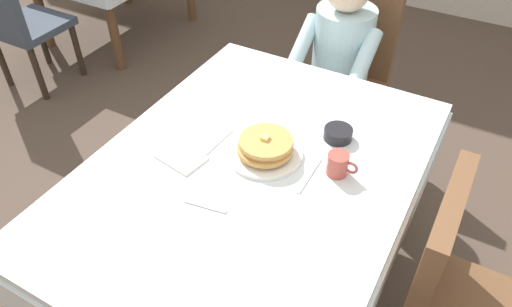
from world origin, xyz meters
TOP-DOWN VIEW (x-y plane):
  - ground_plane at (0.00, 0.00)m, footprint 14.00×14.00m
  - dining_table_main at (0.00, 0.00)m, footprint 1.12×1.52m
  - chair_diner at (-0.06, 1.17)m, footprint 0.44×0.45m
  - diner_person at (-0.06, 1.01)m, footprint 0.40×0.43m
  - chair_right_side at (0.77, 0.00)m, footprint 0.45×0.44m
  - plate_breakfast at (0.01, 0.08)m, footprint 0.28×0.28m
  - breakfast_stack at (0.01, 0.08)m, footprint 0.21×0.22m
  - cup_coffee at (0.28, 0.12)m, footprint 0.11×0.08m
  - bowl_butter at (0.21, 0.31)m, footprint 0.11×0.11m
  - fork_left_of_plate at (-0.18, 0.06)m, footprint 0.02×0.18m
  - knife_right_of_plate at (0.20, 0.06)m, footprint 0.02×0.20m
  - spoon_near_edge at (-0.04, -0.24)m, footprint 0.15×0.04m
  - napkin_folded at (-0.25, -0.08)m, footprint 0.19×0.15m
  - background_chair_empty at (-2.17, 0.69)m, footprint 0.44×0.45m

SIDE VIEW (x-z plane):
  - ground_plane at x=0.00m, z-range 0.00..0.00m
  - chair_diner at x=-0.06m, z-range 0.06..0.99m
  - chair_right_side at x=0.77m, z-range 0.06..0.99m
  - background_chair_empty at x=-2.17m, z-range 0.06..0.99m
  - dining_table_main at x=0.00m, z-range 0.28..1.02m
  - diner_person at x=-0.06m, z-range 0.11..1.23m
  - fork_left_of_plate at x=-0.18m, z-range 0.74..0.74m
  - knife_right_of_plate at x=0.20m, z-range 0.74..0.74m
  - spoon_near_edge at x=-0.04m, z-range 0.74..0.74m
  - napkin_folded at x=-0.25m, z-range 0.74..0.75m
  - plate_breakfast at x=0.01m, z-range 0.74..0.76m
  - bowl_butter at x=0.21m, z-range 0.74..0.78m
  - cup_coffee at x=0.28m, z-range 0.74..0.83m
  - breakfast_stack at x=0.01m, z-range 0.75..0.82m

